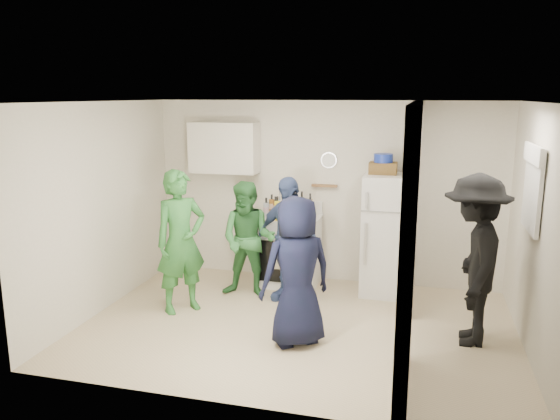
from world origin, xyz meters
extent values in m
plane|color=#C9B68D|center=(0.00, 0.00, 0.00)|extent=(4.80, 4.80, 0.00)
plane|color=silver|center=(0.00, 1.70, 1.25)|extent=(4.80, 0.00, 4.80)
plane|color=silver|center=(0.00, -1.70, 1.25)|extent=(4.80, 0.00, 4.80)
plane|color=silver|center=(-2.40, 0.00, 1.25)|extent=(0.00, 3.40, 3.40)
plane|color=silver|center=(2.40, 0.00, 1.25)|extent=(0.00, 3.40, 3.40)
plane|color=white|center=(0.00, 0.00, 2.50)|extent=(4.80, 4.80, 0.00)
cube|color=silver|center=(1.20, 1.10, 1.25)|extent=(0.12, 1.20, 2.50)
cube|color=silver|center=(1.20, -1.10, 1.25)|extent=(0.12, 1.20, 2.50)
cube|color=silver|center=(1.20, 0.00, 2.30)|extent=(0.12, 1.00, 0.40)
cube|color=white|center=(-0.41, 1.37, 0.47)|extent=(0.80, 0.66, 0.95)
cube|color=silver|center=(-1.40, 1.52, 1.85)|extent=(0.95, 0.34, 0.70)
cube|color=white|center=(0.90, 1.34, 0.79)|extent=(0.65, 0.63, 1.58)
cube|color=brown|center=(0.80, 1.39, 1.65)|extent=(0.35, 0.25, 0.15)
cylinder|color=#162C99|center=(0.80, 1.39, 1.78)|extent=(0.24, 0.24, 0.11)
cylinder|color=yellow|center=(1.12, 1.24, 1.70)|extent=(0.09, 0.09, 0.25)
cylinder|color=white|center=(0.05, 1.68, 1.70)|extent=(0.22, 0.02, 0.22)
cube|color=olive|center=(0.00, 1.65, 1.35)|extent=(0.35, 0.08, 0.03)
cube|color=black|center=(2.38, 0.20, 1.65)|extent=(0.03, 0.70, 0.80)
cube|color=white|center=(2.36, 0.20, 1.65)|extent=(0.04, 0.76, 0.86)
cube|color=white|center=(2.34, 0.20, 2.00)|extent=(0.04, 0.82, 0.18)
cylinder|color=yellow|center=(-0.53, 1.15, 1.07)|extent=(0.09, 0.09, 0.25)
cylinder|color=#B61E0C|center=(-0.19, 1.17, 1.01)|extent=(0.09, 0.09, 0.12)
imported|color=#367D32|center=(-1.45, 0.12, 0.86)|extent=(0.73, 0.74, 1.72)
imported|color=#327239|center=(-0.82, 0.78, 0.75)|extent=(0.74, 0.58, 1.51)
imported|color=#3A4F7E|center=(-0.30, 0.77, 0.80)|extent=(1.01, 0.74, 1.59)
imported|color=black|center=(0.09, -0.41, 0.79)|extent=(0.92, 0.86, 1.58)
imported|color=black|center=(1.85, 0.09, 0.90)|extent=(0.71, 1.19, 1.80)
cylinder|color=brown|center=(-0.71, 1.50, 1.09)|extent=(0.08, 0.08, 0.27)
cylinder|color=#194D27|center=(-0.57, 1.29, 1.09)|extent=(0.08, 0.08, 0.29)
cylinder|color=silver|center=(-0.49, 1.51, 1.07)|extent=(0.07, 0.07, 0.25)
cylinder|color=brown|center=(-0.40, 1.30, 1.09)|extent=(0.08, 0.08, 0.28)
cylinder|color=#B4BBC8|center=(-0.29, 1.53, 1.11)|extent=(0.07, 0.07, 0.33)
cylinder|color=#1C3814|center=(-0.24, 1.41, 1.08)|extent=(0.07, 0.07, 0.27)
cylinder|color=olive|center=(-0.17, 1.50, 1.10)|extent=(0.07, 0.07, 0.31)
cylinder|color=#A4A7B0|center=(-0.72, 1.26, 1.08)|extent=(0.08, 0.08, 0.27)
cylinder|color=#512A0D|center=(-0.35, 1.47, 1.09)|extent=(0.06, 0.06, 0.28)
cylinder|color=#1C532C|center=(-0.12, 1.26, 1.11)|extent=(0.07, 0.07, 0.31)
cylinder|color=brown|center=(-0.64, 1.42, 1.08)|extent=(0.06, 0.06, 0.26)
camera|label=1|loc=(1.26, -5.65, 2.58)|focal=35.00mm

